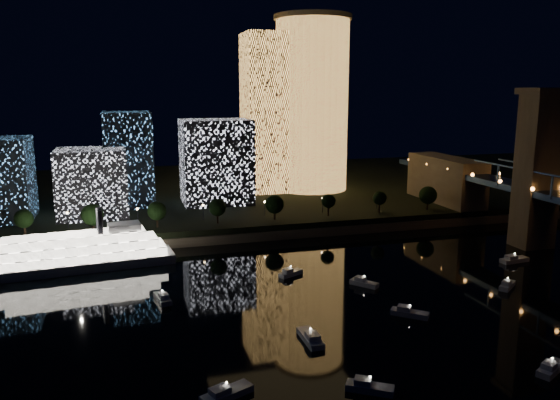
# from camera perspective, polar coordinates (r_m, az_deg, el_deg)

# --- Properties ---
(ground) EXTENTS (520.00, 520.00, 0.00)m
(ground) POSITION_cam_1_polar(r_m,az_deg,el_deg) (118.66, 16.08, -13.55)
(ground) COLOR black
(ground) RESTS_ON ground
(far_bank) EXTENTS (420.00, 160.00, 5.00)m
(far_bank) POSITION_cam_1_polar(r_m,az_deg,el_deg) (261.50, -2.65, 1.06)
(far_bank) COLOR black
(far_bank) RESTS_ON ground
(seawall) EXTENTS (420.00, 6.00, 3.00)m
(seawall) POSITION_cam_1_polar(r_m,az_deg,el_deg) (188.39, 2.86, -3.30)
(seawall) COLOR #6B5E4C
(seawall) RESTS_ON ground
(tower_cylindrical) EXTENTS (34.00, 34.00, 76.22)m
(tower_cylindrical) POSITION_cam_1_polar(r_m,az_deg,el_deg) (246.93, 3.34, 9.96)
(tower_cylindrical) COLOR #FFB051
(tower_cylindrical) RESTS_ON far_bank
(tower_rectangular) EXTENTS (21.54, 21.54, 68.55)m
(tower_rectangular) POSITION_cam_1_polar(r_m,az_deg,el_deg) (243.07, -1.19, 9.02)
(tower_rectangular) COLOR #FFB051
(tower_rectangular) RESTS_ON far_bank
(midrise_blocks) EXTENTS (100.28, 40.30, 36.17)m
(midrise_blocks) POSITION_cam_1_polar(r_m,az_deg,el_deg) (213.46, -15.66, 3.22)
(midrise_blocks) COLOR white
(midrise_blocks) RESTS_ON far_bank
(riverboat) EXTENTS (57.80, 17.47, 17.15)m
(riverboat) POSITION_cam_1_polar(r_m,az_deg,el_deg) (163.53, -21.37, -5.31)
(riverboat) COLOR silver
(riverboat) RESTS_ON ground
(motorboats) EXTENTS (107.49, 67.48, 2.78)m
(motorboats) POSITION_cam_1_polar(r_m,az_deg,el_deg) (125.39, 13.04, -11.60)
(motorboats) COLOR silver
(motorboats) RESTS_ON ground
(esplanade_trees) EXTENTS (166.37, 6.99, 9.00)m
(esplanade_trees) POSITION_cam_1_polar(r_m,az_deg,el_deg) (184.59, -7.12, -0.82)
(esplanade_trees) COLOR black
(esplanade_trees) RESTS_ON far_bank
(street_lamps) EXTENTS (132.70, 0.70, 5.65)m
(street_lamps) POSITION_cam_1_polar(r_m,az_deg,el_deg) (190.40, -8.04, -0.92)
(street_lamps) COLOR black
(street_lamps) RESTS_ON far_bank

